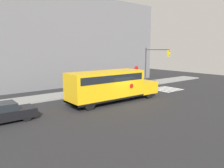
{
  "coord_description": "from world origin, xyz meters",
  "views": [
    {
      "loc": [
        -13.19,
        -15.14,
        5.04
      ],
      "look_at": [
        -0.1,
        1.42,
        1.66
      ],
      "focal_mm": 35.0,
      "sensor_mm": 36.0,
      "label": 1
    }
  ],
  "objects": [
    {
      "name": "traffic_light",
      "position": [
        9.1,
        4.23,
        3.52
      ],
      "size": [
        0.28,
        4.01,
        5.22
      ],
      "color": "#38383A",
      "rests_on": "ground"
    },
    {
      "name": "building_backdrop",
      "position": [
        0.0,
        13.0,
        6.12
      ],
      "size": [
        32.0,
        4.0,
        12.23
      ],
      "color": "slate",
      "rests_on": "ground"
    },
    {
      "name": "ground_plane",
      "position": [
        0.0,
        0.0,
        0.0
      ],
      "size": [
        60.0,
        60.0,
        0.0
      ],
      "primitive_type": "plane",
      "color": "#28282B"
    },
    {
      "name": "sidewalk_strip",
      "position": [
        0.0,
        6.5,
        0.07
      ],
      "size": [
        44.0,
        3.0,
        0.15
      ],
      "color": "gray",
      "rests_on": "ground"
    },
    {
      "name": "crosswalk_stripes",
      "position": [
        9.17,
        2.0,
        0.0
      ],
      "size": [
        3.3,
        3.2,
        0.01
      ],
      "color": "white",
      "rests_on": "ground"
    },
    {
      "name": "stop_sign",
      "position": [
        7.38,
        5.68,
        1.87
      ],
      "size": [
        0.72,
        0.1,
        2.81
      ],
      "color": "#38383A",
      "rests_on": "ground"
    },
    {
      "name": "school_bus",
      "position": [
        -0.72,
        0.92,
        1.71
      ],
      "size": [
        9.69,
        2.57,
        3.01
      ],
      "color": "yellow",
      "rests_on": "ground"
    }
  ]
}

